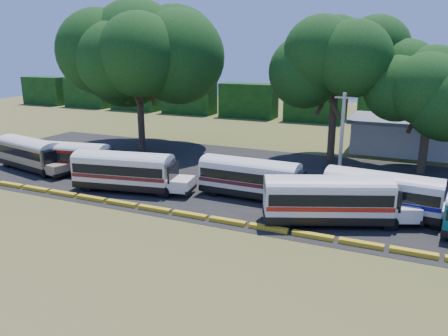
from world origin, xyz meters
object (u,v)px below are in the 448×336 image
at_px(bus_beige, 31,152).
at_px(bus_white_red, 330,197).
at_px(bus_red, 72,156).
at_px(bus_cream_west, 126,169).
at_px(tree_west, 137,48).

relative_size(bus_beige, bus_white_red, 0.95).
bearing_deg(bus_red, bus_beige, 177.92).
relative_size(bus_red, bus_cream_west, 0.91).
bearing_deg(tree_west, bus_red, -90.15).
relative_size(bus_red, bus_white_red, 0.91).
xyz_separation_m(bus_red, bus_white_red, (25.36, -2.68, 0.17)).
bearing_deg(bus_red, bus_white_red, -15.48).
xyz_separation_m(bus_beige, bus_cream_west, (12.77, -1.68, 0.07)).
distance_m(bus_red, bus_cream_west, 8.37).
xyz_separation_m(bus_cream_west, bus_white_red, (17.30, -0.39, 0.03)).
xyz_separation_m(bus_red, tree_west, (0.03, 11.79, 10.14)).
bearing_deg(bus_cream_west, bus_red, 154.01).
bearing_deg(tree_west, bus_beige, -110.94).
xyz_separation_m(bus_red, bus_cream_west, (8.05, -2.29, 0.14)).
relative_size(bus_beige, bus_cream_west, 0.95).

